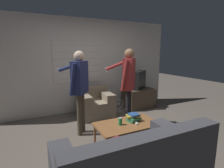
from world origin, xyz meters
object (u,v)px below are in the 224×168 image
(person_left_standing, at_px, (79,83))
(person_right_standing, at_px, (128,79))
(tv, at_px, (139,80))
(coffee_table, at_px, (127,125))
(book_stack, at_px, (133,117))
(armchair_beige, at_px, (95,104))
(soda_can, at_px, (120,121))
(spare_remote, at_px, (136,123))
(floor_fan, at_px, (119,106))

(person_left_standing, height_order, person_right_standing, person_right_standing)
(tv, height_order, person_left_standing, person_left_standing)
(coffee_table, distance_m, book_stack, 0.20)
(armchair_beige, distance_m, soda_can, 1.72)
(tv, relative_size, spare_remote, 4.60)
(coffee_table, xyz_separation_m, person_left_standing, (-0.59, 0.86, 0.67))
(person_right_standing, distance_m, book_stack, 0.91)
(spare_remote, relative_size, floor_fan, 0.40)
(coffee_table, xyz_separation_m, soda_can, (-0.14, 0.00, 0.10))
(soda_can, bearing_deg, armchair_beige, 83.98)
(book_stack, height_order, soda_can, book_stack)
(tv, height_order, book_stack, tv)
(tv, distance_m, book_stack, 2.22)
(floor_fan, bearing_deg, armchair_beige, -178.26)
(armchair_beige, relative_size, floor_fan, 2.56)
(person_left_standing, xyz_separation_m, spare_remote, (0.73, -0.93, -0.62))
(person_right_standing, relative_size, soda_can, 13.70)
(armchair_beige, xyz_separation_m, floor_fan, (0.74, 0.02, -0.16))
(tv, xyz_separation_m, soda_can, (-1.62, -1.80, -0.34))
(book_stack, distance_m, soda_can, 0.30)
(tv, bearing_deg, soda_can, 12.51)
(coffee_table, height_order, person_right_standing, person_right_standing)
(person_right_standing, relative_size, book_stack, 6.78)
(coffee_table, relative_size, spare_remote, 8.03)
(person_left_standing, xyz_separation_m, soda_can, (0.45, -0.86, -0.57))
(tv, distance_m, floor_fan, 0.99)
(person_right_standing, xyz_separation_m, book_stack, (-0.26, -0.63, -0.60))
(spare_remote, xyz_separation_m, floor_fan, (0.64, 1.80, -0.29))
(armchair_beige, distance_m, floor_fan, 0.75)
(coffee_table, distance_m, tv, 2.37)
(floor_fan, bearing_deg, coffee_table, -114.26)
(floor_fan, bearing_deg, tv, 5.96)
(armchair_beige, relative_size, book_stack, 3.45)
(coffee_table, height_order, book_stack, book_stack)
(tv, xyz_separation_m, spare_remote, (-1.35, -1.87, -0.39))
(armchair_beige, distance_m, book_stack, 1.67)
(coffee_table, bearing_deg, person_right_standing, 58.01)
(tv, height_order, spare_remote, tv)
(floor_fan, bearing_deg, soda_can, -117.97)
(person_left_standing, relative_size, person_right_standing, 0.97)
(coffee_table, xyz_separation_m, floor_fan, (0.78, 1.73, -0.24))
(person_right_standing, bearing_deg, armchair_beige, 62.80)
(tv, relative_size, person_left_standing, 0.37)
(tv, xyz_separation_m, floor_fan, (-0.71, -0.07, -0.69))
(person_right_standing, distance_m, floor_fan, 1.46)
(person_left_standing, bearing_deg, coffee_table, -105.25)
(coffee_table, relative_size, soda_can, 8.63)
(book_stack, xyz_separation_m, spare_remote, (-0.02, -0.12, -0.05))
(person_left_standing, relative_size, soda_can, 13.34)
(armchair_beige, height_order, spare_remote, armchair_beige)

